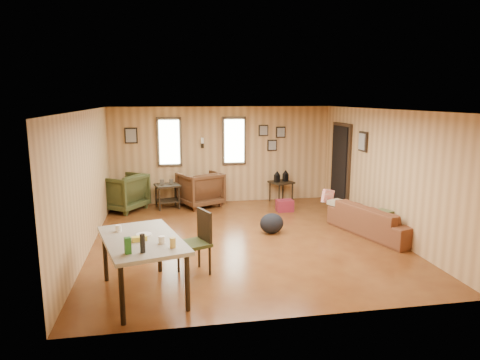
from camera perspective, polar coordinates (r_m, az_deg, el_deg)
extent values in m
cube|color=brown|center=(8.13, 0.49, -7.89)|extent=(5.50, 6.00, 0.02)
cube|color=#997C5B|center=(7.70, 0.52, 9.43)|extent=(5.50, 6.00, 0.02)
cube|color=tan|center=(10.76, -2.40, 3.37)|extent=(5.50, 0.02, 2.40)
cube|color=tan|center=(4.97, 6.84, -5.63)|extent=(5.50, 0.02, 2.40)
cube|color=tan|center=(7.82, -19.81, -0.13)|extent=(0.02, 6.00, 2.40)
cube|color=tan|center=(8.75, 18.58, 1.07)|extent=(0.02, 6.00, 2.40)
cube|color=black|center=(10.59, -9.41, 5.02)|extent=(0.60, 0.05, 1.20)
cube|color=#E0F2D1|center=(10.55, -9.40, 5.00)|extent=(0.48, 0.04, 1.06)
cube|color=black|center=(10.73, -0.80, 5.24)|extent=(0.60, 0.05, 1.20)
cube|color=#E0F2D1|center=(10.69, -0.76, 5.22)|extent=(0.48, 0.04, 1.06)
cube|color=black|center=(10.62, -5.06, 4.60)|extent=(0.07, 0.05, 0.12)
cylinder|color=silver|center=(10.55, -5.04, 5.27)|extent=(0.07, 0.07, 0.14)
cube|color=black|center=(10.50, 13.29, 1.79)|extent=(0.06, 1.00, 2.05)
cube|color=black|center=(10.48, 13.09, 1.79)|extent=(0.04, 0.82, 1.90)
cube|color=black|center=(10.85, 3.14, 6.61)|extent=(0.24, 0.04, 0.28)
cube|color=#9E998C|center=(10.82, 3.18, 6.60)|extent=(0.19, 0.02, 0.22)
cube|color=black|center=(10.96, 5.44, 6.36)|extent=(0.24, 0.04, 0.28)
cube|color=#9E998C|center=(10.94, 5.48, 6.35)|extent=(0.19, 0.02, 0.22)
cube|color=black|center=(10.94, 4.30, 4.63)|extent=(0.24, 0.04, 0.28)
cube|color=#9E998C|center=(10.91, 4.34, 4.62)|extent=(0.19, 0.02, 0.22)
cube|color=black|center=(10.61, -14.32, 5.76)|extent=(0.30, 0.04, 0.38)
cube|color=#9E998C|center=(10.58, -14.34, 5.75)|extent=(0.24, 0.02, 0.31)
cube|color=black|center=(9.42, 16.10, 4.94)|extent=(0.04, 0.34, 0.42)
cube|color=#9E998C|center=(9.40, 15.93, 4.94)|extent=(0.02, 0.27, 0.34)
imported|color=brown|center=(8.67, 17.64, -4.48)|extent=(1.13, 2.05, 0.77)
imported|color=#4B2B16|center=(10.45, -5.35, -0.97)|extent=(1.18, 1.15, 0.93)
imported|color=#363B1B|center=(10.38, -15.43, -1.34)|extent=(1.24, 1.26, 0.95)
cube|color=black|center=(10.33, -9.68, -0.70)|extent=(0.65, 0.61, 0.04)
cube|color=black|center=(10.41, -9.62, -2.73)|extent=(0.59, 0.55, 0.03)
cylinder|color=black|center=(10.15, -10.68, -2.58)|extent=(0.05, 0.05, 0.55)
cylinder|color=black|center=(10.25, -8.11, -2.38)|extent=(0.05, 0.05, 0.55)
cylinder|color=black|center=(10.54, -11.11, -2.10)|extent=(0.05, 0.05, 0.55)
cylinder|color=black|center=(10.63, -8.64, -1.90)|extent=(0.05, 0.05, 0.55)
cube|color=#3E3629|center=(10.29, -10.36, -0.28)|extent=(0.10, 0.04, 0.13)
cube|color=#3E3629|center=(10.34, -9.15, -0.22)|extent=(0.09, 0.04, 0.12)
cube|color=black|center=(10.85, 5.52, -0.30)|extent=(0.65, 0.65, 0.04)
cylinder|color=black|center=(10.63, 5.24, -1.94)|extent=(0.05, 0.05, 0.51)
cylinder|color=black|center=(10.86, 6.99, -1.69)|extent=(0.05, 0.05, 0.51)
cylinder|color=black|center=(10.95, 4.01, -1.54)|extent=(0.05, 0.05, 0.51)
cylinder|color=black|center=(11.18, 5.73, -1.31)|extent=(0.05, 0.05, 0.51)
cube|color=black|center=(10.76, 4.96, 0.21)|extent=(0.14, 0.14, 0.18)
cone|color=black|center=(10.73, 4.97, 0.96)|extent=(0.20, 0.20, 0.10)
cube|color=black|center=(10.91, 6.09, 0.34)|extent=(0.14, 0.14, 0.18)
cone|color=black|center=(10.88, 6.11, 1.08)|extent=(0.20, 0.20, 0.10)
cube|color=maroon|center=(10.05, 5.98, -3.40)|extent=(0.38, 0.28, 0.27)
ellipsoid|color=black|center=(8.40, 4.24, -5.79)|extent=(0.51, 0.41, 0.40)
cube|color=#515730|center=(8.41, 18.39, -4.32)|extent=(0.46, 0.42, 0.12)
cube|color=red|center=(9.26, 11.62, -2.12)|extent=(0.33, 0.21, 0.33)
cube|color=tan|center=(9.14, 12.71, -2.93)|extent=(0.38, 0.35, 0.09)
cube|color=#9E9784|center=(5.82, -12.95, -7.80)|extent=(1.31, 1.75, 0.05)
cylinder|color=black|center=(5.29, -15.46, -14.52)|extent=(0.08, 0.08, 0.75)
cylinder|color=black|center=(5.45, -7.04, -13.39)|extent=(0.08, 0.08, 0.75)
cylinder|color=black|center=(6.52, -17.53, -9.65)|extent=(0.08, 0.08, 0.75)
cylinder|color=black|center=(6.66, -10.71, -8.91)|extent=(0.08, 0.08, 0.75)
cylinder|color=white|center=(5.55, -10.39, -7.84)|extent=(0.10, 0.10, 0.09)
cylinder|color=white|center=(6.15, -15.90, -6.21)|extent=(0.10, 0.10, 0.09)
cube|color=#246525|center=(5.27, -14.74, -8.45)|extent=(0.09, 0.09, 0.20)
cylinder|color=black|center=(5.26, -12.86, -8.24)|extent=(0.08, 0.08, 0.23)
cylinder|color=#D6B654|center=(5.38, -8.95, -8.24)|extent=(0.09, 0.09, 0.12)
cylinder|color=white|center=(5.92, -12.69, -7.11)|extent=(0.25, 0.25, 0.02)
cube|color=yellow|center=(5.70, -13.27, -7.62)|extent=(0.20, 0.13, 0.06)
cube|color=#363B1B|center=(6.48, -6.20, -8.48)|extent=(0.57, 0.57, 0.05)
cube|color=black|center=(6.48, -4.76, -6.05)|extent=(0.19, 0.40, 0.48)
cylinder|color=black|center=(6.35, -6.90, -11.22)|extent=(0.05, 0.05, 0.45)
cylinder|color=black|center=(6.49, -4.05, -10.65)|extent=(0.05, 0.05, 0.45)
cylinder|color=black|center=(6.64, -8.22, -10.22)|extent=(0.05, 0.05, 0.45)
cylinder|color=black|center=(6.78, -5.47, -9.70)|extent=(0.05, 0.05, 0.45)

